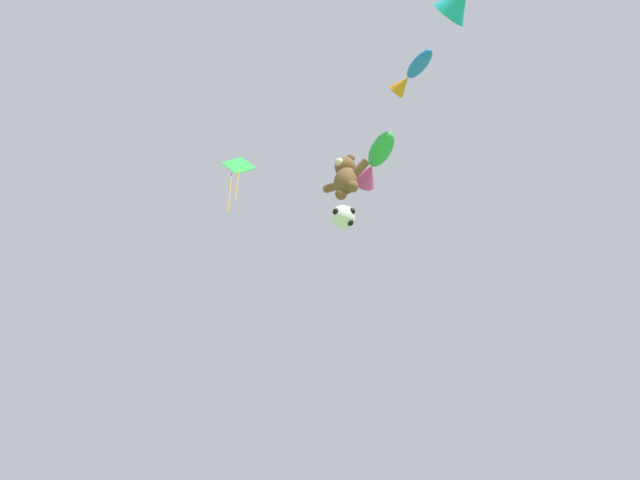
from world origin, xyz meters
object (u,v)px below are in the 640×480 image
object	(u,v)px
teddy_bear_kite	(346,176)
fish_kite_cobalt	(411,74)
diamond_kite	(238,169)
soccer_ball_kite	(343,217)
fish_kite_emerald	(374,162)

from	to	relation	value
teddy_bear_kite	fish_kite_cobalt	size ratio (longest dim) A/B	1.10
teddy_bear_kite	diamond_kite	xyz separation A→B (m)	(-3.86, -1.50, 2.41)
teddy_bear_kite	soccer_ball_kite	xyz separation A→B (m)	(-0.40, 0.30, -1.36)
teddy_bear_kite	diamond_kite	size ratio (longest dim) A/B	0.56
fish_kite_cobalt	soccer_ball_kite	bearing A→B (deg)	166.32
fish_kite_emerald	diamond_kite	xyz separation A→B (m)	(-4.51, -2.27, 1.41)
fish_kite_emerald	diamond_kite	bearing A→B (deg)	-153.29
fish_kite_emerald	fish_kite_cobalt	distance (m)	2.90
fish_kite_emerald	fish_kite_cobalt	size ratio (longest dim) A/B	1.35
teddy_bear_kite	diamond_kite	bearing A→B (deg)	-158.79
fish_kite_emerald	fish_kite_cobalt	world-z (taller)	fish_kite_cobalt
teddy_bear_kite	fish_kite_emerald	bearing A→B (deg)	49.91
fish_kite_emerald	diamond_kite	distance (m)	5.25
teddy_bear_kite	soccer_ball_kite	distance (m)	1.45
teddy_bear_kite	soccer_ball_kite	bearing A→B (deg)	143.67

